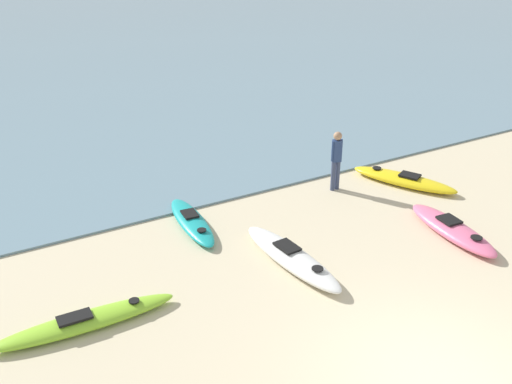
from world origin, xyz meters
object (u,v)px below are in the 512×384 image
at_px(kayak_on_sand_3, 85,321).
at_px(kayak_on_sand_1, 452,229).
at_px(kayak_on_sand_0, 291,257).
at_px(person_near_waterline, 336,157).
at_px(kayak_on_sand_2, 404,180).
at_px(kayak_on_sand_5, 192,222).

bearing_deg(kayak_on_sand_3, kayak_on_sand_1, -6.00).
distance_m(kayak_on_sand_0, person_near_waterline, 4.08).
xyz_separation_m(kayak_on_sand_3, person_near_waterline, (7.50, 2.51, 0.82)).
bearing_deg(kayak_on_sand_2, kayak_on_sand_3, -169.02).
bearing_deg(person_near_waterline, kayak_on_sand_2, -20.82).
distance_m(kayak_on_sand_1, kayak_on_sand_2, 2.86).
distance_m(kayak_on_sand_2, kayak_on_sand_5, 6.12).
height_order(kayak_on_sand_2, kayak_on_sand_5, kayak_on_sand_2).
bearing_deg(person_near_waterline, kayak_on_sand_1, -75.48).
height_order(kayak_on_sand_0, kayak_on_sand_1, kayak_on_sand_0).
height_order(kayak_on_sand_2, person_near_waterline, person_near_waterline).
distance_m(kayak_on_sand_0, kayak_on_sand_2, 5.26).
height_order(kayak_on_sand_1, kayak_on_sand_2, kayak_on_sand_1).
relative_size(kayak_on_sand_1, person_near_waterline, 1.69).
relative_size(kayak_on_sand_2, kayak_on_sand_5, 1.12).
bearing_deg(kayak_on_sand_1, person_near_waterline, 104.52).
relative_size(kayak_on_sand_0, kayak_on_sand_2, 1.08).
bearing_deg(kayak_on_sand_2, kayak_on_sand_5, 173.24).
relative_size(kayak_on_sand_2, kayak_on_sand_3, 0.87).
xyz_separation_m(kayak_on_sand_3, kayak_on_sand_5, (3.27, 2.53, -0.00)).
xyz_separation_m(kayak_on_sand_0, kayak_on_sand_1, (3.94, -0.81, -0.01)).
xyz_separation_m(kayak_on_sand_5, person_near_waterline, (4.23, -0.02, 0.82)).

